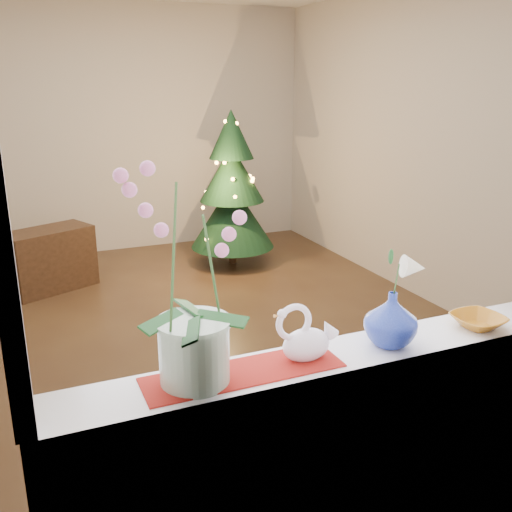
{
  "coord_description": "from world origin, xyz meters",
  "views": [
    {
      "loc": [
        -1.03,
        -3.99,
        1.88
      ],
      "look_at": [
        0.08,
        -1.4,
        1.01
      ],
      "focal_mm": 40.0,
      "sensor_mm": 36.0,
      "label": 1
    }
  ],
  "objects_px": {
    "paperweight": "(396,335)",
    "amber_dish": "(478,322)",
    "blue_vase": "(391,315)",
    "swan": "(306,333)",
    "xmas_tree": "(232,189)",
    "side_table": "(50,259)",
    "orchid_pot": "(192,278)"
  },
  "relations": [
    {
      "from": "swan",
      "to": "amber_dish",
      "type": "distance_m",
      "value": 0.78
    },
    {
      "from": "orchid_pot",
      "to": "swan",
      "type": "xyz_separation_m",
      "value": [
        0.41,
        -0.0,
        -0.26
      ]
    },
    {
      "from": "orchid_pot",
      "to": "xmas_tree",
      "type": "distance_m",
      "value": 4.2
    },
    {
      "from": "side_table",
      "to": "orchid_pot",
      "type": "bearing_deg",
      "value": -110.24
    },
    {
      "from": "swan",
      "to": "paperweight",
      "type": "bearing_deg",
      "value": 12.14
    },
    {
      "from": "swan",
      "to": "amber_dish",
      "type": "xyz_separation_m",
      "value": [
        0.78,
        -0.02,
        -0.08
      ]
    },
    {
      "from": "amber_dish",
      "to": "xmas_tree",
      "type": "height_order",
      "value": "xmas_tree"
    },
    {
      "from": "amber_dish",
      "to": "paperweight",
      "type": "bearing_deg",
      "value": 178.8
    },
    {
      "from": "side_table",
      "to": "xmas_tree",
      "type": "bearing_deg",
      "value": -21.44
    },
    {
      "from": "paperweight",
      "to": "blue_vase",
      "type": "bearing_deg",
      "value": -178.68
    },
    {
      "from": "paperweight",
      "to": "amber_dish",
      "type": "bearing_deg",
      "value": -1.2
    },
    {
      "from": "side_table",
      "to": "swan",
      "type": "bearing_deg",
      "value": -104.05
    },
    {
      "from": "side_table",
      "to": "blue_vase",
      "type": "bearing_deg",
      "value": -99.06
    },
    {
      "from": "swan",
      "to": "amber_dish",
      "type": "relative_size",
      "value": 1.42
    },
    {
      "from": "orchid_pot",
      "to": "blue_vase",
      "type": "relative_size",
      "value": 3.05
    },
    {
      "from": "amber_dish",
      "to": "side_table",
      "type": "bearing_deg",
      "value": 110.87
    },
    {
      "from": "paperweight",
      "to": "amber_dish",
      "type": "height_order",
      "value": "paperweight"
    },
    {
      "from": "swan",
      "to": "amber_dish",
      "type": "height_order",
      "value": "swan"
    },
    {
      "from": "orchid_pot",
      "to": "blue_vase",
      "type": "distance_m",
      "value": 0.8
    },
    {
      "from": "xmas_tree",
      "to": "side_table",
      "type": "relative_size",
      "value": 2.09
    },
    {
      "from": "orchid_pot",
      "to": "blue_vase",
      "type": "xyz_separation_m",
      "value": [
        0.76,
        -0.02,
        -0.25
      ]
    },
    {
      "from": "blue_vase",
      "to": "xmas_tree",
      "type": "height_order",
      "value": "xmas_tree"
    },
    {
      "from": "blue_vase",
      "to": "xmas_tree",
      "type": "xyz_separation_m",
      "value": [
        0.83,
        3.87,
        -0.24
      ]
    },
    {
      "from": "side_table",
      "to": "paperweight",
      "type": "bearing_deg",
      "value": -98.64
    },
    {
      "from": "amber_dish",
      "to": "blue_vase",
      "type": "bearing_deg",
      "value": 178.98
    },
    {
      "from": "blue_vase",
      "to": "amber_dish",
      "type": "xyz_separation_m",
      "value": [
        0.43,
        -0.01,
        -0.1
      ]
    },
    {
      "from": "blue_vase",
      "to": "amber_dish",
      "type": "height_order",
      "value": "blue_vase"
    },
    {
      "from": "blue_vase",
      "to": "paperweight",
      "type": "relative_size",
      "value": 3.68
    },
    {
      "from": "paperweight",
      "to": "amber_dish",
      "type": "relative_size",
      "value": 0.38
    },
    {
      "from": "amber_dish",
      "to": "side_table",
      "type": "relative_size",
      "value": 0.22
    },
    {
      "from": "paperweight",
      "to": "side_table",
      "type": "bearing_deg",
      "value": 105.49
    },
    {
      "from": "xmas_tree",
      "to": "swan",
      "type": "bearing_deg",
      "value": -107.04
    }
  ]
}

